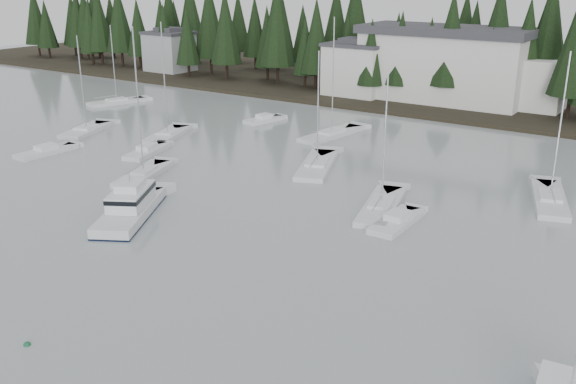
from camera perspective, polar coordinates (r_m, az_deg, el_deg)
name	(u,v)px	position (r m, az deg, el deg)	size (l,w,h in m)	color
far_shore_land	(503,92)	(113.32, 18.59, 8.42)	(240.00, 54.00, 1.00)	black
conifer_treeline	(482,103)	(102.92, 16.86, 7.60)	(200.00, 22.00, 20.00)	black
house_west	(357,68)	(102.56, 6.13, 10.91)	(9.54, 7.42, 8.75)	silver
house_far_west	(170,50)	(129.03, -10.49, 12.27)	(8.48, 7.42, 8.25)	#999EA0
harbor_inn	(458,66)	(99.47, 14.87, 10.78)	(29.50, 11.50, 10.90)	silver
cabin_cruiser_center	(131,208)	(54.17, -13.81, -1.43)	(7.74, 10.53, 4.41)	silver
sailboat_0	(87,131)	(84.34, -17.46, 5.16)	(5.57, 8.97, 12.34)	silver
sailboat_1	(550,201)	(60.54, 22.22, -0.74)	(5.41, 10.32, 13.50)	silver
sailboat_2	(168,136)	(79.54, -10.63, 4.92)	(5.65, 8.99, 14.10)	silver
sailboat_4	(381,208)	(54.95, 8.30, -1.43)	(5.14, 10.22, 12.19)	silver
sailboat_5	(144,175)	(64.51, -12.70, 1.46)	(5.14, 8.86, 14.89)	silver
sailboat_6	(317,167)	(65.90, 2.61, 2.26)	(6.61, 10.87, 12.33)	silver
sailboat_7	(117,103)	(101.45, -14.96, 7.65)	(4.94, 9.09, 12.11)	silver
sailboat_10	(332,135)	(78.65, 3.91, 5.05)	(3.73, 10.69, 14.62)	silver
runabout_0	(47,152)	(75.63, -20.66, 3.31)	(2.32, 6.98, 1.42)	silver
runabout_1	(397,223)	(51.85, 9.66, -2.70)	(2.24, 6.56, 1.42)	silver
runabout_3	(264,121)	(86.13, -2.14, 6.36)	(3.24, 6.02, 1.42)	silver
runabout_4	(147,152)	(72.53, -12.39, 3.47)	(3.97, 7.26, 1.42)	silver
mooring_buoy_green	(27,345)	(38.32, -22.17, -12.49)	(0.40, 0.40, 0.40)	#145933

